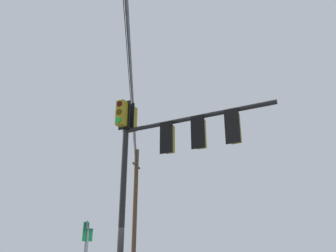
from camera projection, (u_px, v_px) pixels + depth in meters
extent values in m
cylinder|color=black|center=(122.00, 207.00, 10.81)|extent=(0.20, 0.20, 6.29)
cylinder|color=black|center=(193.00, 118.00, 10.60)|extent=(5.12, 0.43, 0.14)
cube|color=olive|center=(131.00, 119.00, 12.17)|extent=(0.32, 0.32, 0.90)
cube|color=black|center=(129.00, 118.00, 12.02)|extent=(0.44, 0.07, 1.04)
cylinder|color=#360503|center=(134.00, 113.00, 12.41)|extent=(0.20, 0.04, 0.20)
cylinder|color=#3C2703|center=(134.00, 121.00, 12.30)|extent=(0.20, 0.04, 0.20)
cylinder|color=green|center=(134.00, 128.00, 12.19)|extent=(0.20, 0.04, 0.20)
cube|color=olive|center=(122.00, 113.00, 11.67)|extent=(0.32, 0.32, 0.90)
cube|color=black|center=(124.00, 115.00, 11.81)|extent=(0.44, 0.07, 1.04)
cylinder|color=#360503|center=(119.00, 104.00, 11.64)|extent=(0.20, 0.04, 0.20)
cylinder|color=#3C2703|center=(119.00, 112.00, 11.53)|extent=(0.20, 0.04, 0.20)
cylinder|color=green|center=(118.00, 120.00, 11.43)|extent=(0.20, 0.04, 0.20)
cube|color=olive|center=(169.00, 139.00, 10.79)|extent=(0.32, 0.32, 0.90)
cube|color=black|center=(166.00, 137.00, 10.65)|extent=(0.44, 0.07, 1.04)
cylinder|color=#360503|center=(171.00, 131.00, 11.03)|extent=(0.20, 0.05, 0.20)
cylinder|color=#3C2703|center=(171.00, 140.00, 10.93)|extent=(0.20, 0.05, 0.20)
cylinder|color=green|center=(171.00, 149.00, 10.82)|extent=(0.20, 0.05, 0.20)
cube|color=olive|center=(200.00, 133.00, 10.31)|extent=(0.32, 0.32, 0.90)
cube|color=black|center=(198.00, 132.00, 10.17)|extent=(0.44, 0.07, 1.04)
cylinder|color=#360503|center=(202.00, 126.00, 10.56)|extent=(0.20, 0.05, 0.20)
cylinder|color=#3C2703|center=(202.00, 135.00, 10.45)|extent=(0.20, 0.05, 0.20)
cylinder|color=green|center=(202.00, 144.00, 10.35)|extent=(0.20, 0.05, 0.20)
cube|color=olive|center=(234.00, 128.00, 9.84)|extent=(0.31, 0.31, 0.90)
cube|color=black|center=(232.00, 126.00, 9.70)|extent=(0.44, 0.05, 1.04)
cylinder|color=#360503|center=(235.00, 120.00, 10.08)|extent=(0.20, 0.03, 0.20)
cylinder|color=#3C2703|center=(236.00, 129.00, 9.97)|extent=(0.20, 0.03, 0.20)
cylinder|color=green|center=(237.00, 139.00, 9.87)|extent=(0.20, 0.03, 0.20)
cylinder|color=#4C3823|center=(135.00, 211.00, 25.96)|extent=(0.34, 0.34, 9.75)
cube|color=#4C3823|center=(136.00, 166.00, 27.22)|extent=(0.79, 1.83, 0.12)
cube|color=#0C7238|center=(88.00, 235.00, 11.48)|extent=(0.20, 0.31, 0.42)
cube|color=white|center=(87.00, 235.00, 11.49)|extent=(0.15, 0.25, 0.36)
cube|color=#0C7238|center=(86.00, 228.00, 13.17)|extent=(0.05, 0.27, 0.44)
cube|color=white|center=(86.00, 228.00, 13.18)|extent=(0.03, 0.21, 0.38)
cylinder|color=black|center=(127.00, 48.00, 11.10)|extent=(19.85, 28.03, 0.72)
cylinder|color=black|center=(127.00, 37.00, 11.25)|extent=(19.85, 28.03, 0.72)
cylinder|color=black|center=(128.00, 30.00, 11.35)|extent=(19.85, 28.03, 0.72)
cylinder|color=black|center=(128.00, 23.00, 11.46)|extent=(19.85, 28.03, 0.72)
cylinder|color=black|center=(129.00, 14.00, 11.59)|extent=(19.85, 28.03, 0.72)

